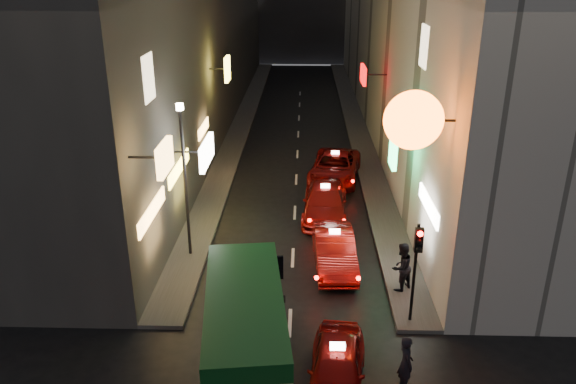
# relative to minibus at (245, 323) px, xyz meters

# --- Properties ---
(sidewalk_left) EXTENTS (1.50, 52.00, 0.15)m
(sidewalk_left) POSITION_rel_minibus_xyz_m (-3.03, 27.90, -1.59)
(sidewalk_left) COLOR #4C4A47
(sidewalk_left) RESTS_ON ground
(sidewalk_right) EXTENTS (1.50, 52.00, 0.15)m
(sidewalk_right) POSITION_rel_minibus_xyz_m (5.47, 27.90, -1.59)
(sidewalk_right) COLOR #4C4A47
(sidewalk_right) RESTS_ON ground
(minibus) EXTENTS (2.88, 6.37, 2.64)m
(minibus) POSITION_rel_minibus_xyz_m (0.00, 0.00, 0.00)
(minibus) COLOR #F0E996
(minibus) RESTS_ON ground
(taxi_near) EXTENTS (2.51, 5.06, 1.72)m
(taxi_near) POSITION_rel_minibus_xyz_m (2.60, -0.65, -0.89)
(taxi_near) COLOR maroon
(taxi_near) RESTS_ON ground
(taxi_second) EXTENTS (2.40, 5.34, 1.84)m
(taxi_second) POSITION_rel_minibus_xyz_m (2.86, 6.29, -0.83)
(taxi_second) COLOR maroon
(taxi_second) RESTS_ON ground
(taxi_third) EXTENTS (2.50, 5.42, 1.85)m
(taxi_third) POSITION_rel_minibus_xyz_m (2.65, 11.09, -0.83)
(taxi_third) COLOR maroon
(taxi_third) RESTS_ON ground
(taxi_far) EXTENTS (3.16, 5.88, 1.95)m
(taxi_far) POSITION_rel_minibus_xyz_m (3.34, 15.89, -0.78)
(taxi_far) COLOR maroon
(taxi_far) RESTS_ON ground
(pedestrian_crossing) EXTENTS (0.54, 0.71, 1.93)m
(pedestrian_crossing) POSITION_rel_minibus_xyz_m (4.52, -0.59, -0.71)
(pedestrian_crossing) COLOR black
(pedestrian_crossing) RESTS_ON ground
(pedestrian_sidewalk) EXTENTS (0.91, 0.88, 2.08)m
(pedestrian_sidewalk) POSITION_rel_minibus_xyz_m (5.16, 4.40, -0.48)
(pedestrian_sidewalk) COLOR black
(pedestrian_sidewalk) RESTS_ON sidewalk_right
(traffic_light) EXTENTS (0.26, 0.43, 3.50)m
(traffic_light) POSITION_rel_minibus_xyz_m (5.22, 2.38, 1.02)
(traffic_light) COLOR black
(traffic_light) RESTS_ON sidewalk_right
(lamp_post) EXTENTS (0.28, 0.28, 6.22)m
(lamp_post) POSITION_rel_minibus_xyz_m (-2.98, 6.90, 2.06)
(lamp_post) COLOR black
(lamp_post) RESTS_ON sidewalk_left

